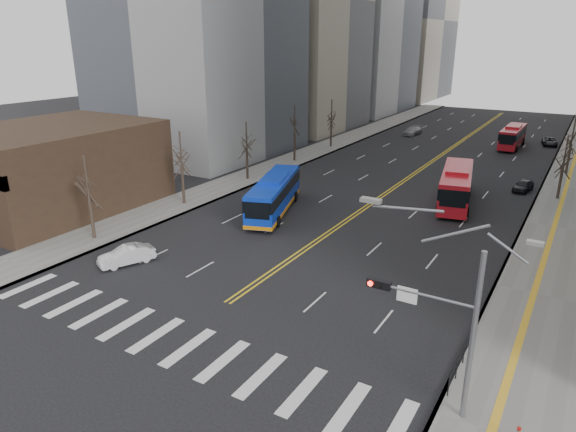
# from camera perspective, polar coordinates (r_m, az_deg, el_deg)

# --- Properties ---
(ground) EXTENTS (220.00, 220.00, 0.00)m
(ground) POSITION_cam_1_polar(r_m,az_deg,el_deg) (29.84, -12.77, -13.41)
(ground) COLOR black
(sidewalk_right) EXTENTS (7.00, 130.00, 0.15)m
(sidewalk_right) POSITION_cam_1_polar(r_m,az_deg,el_deg) (64.65, 29.38, 2.60)
(sidewalk_right) COLOR slate
(sidewalk_right) RESTS_ON ground
(sidewalk_left) EXTENTS (5.00, 130.00, 0.15)m
(sidewalk_left) POSITION_cam_1_polar(r_m,az_deg,el_deg) (73.30, 1.96, 6.80)
(sidewalk_left) COLOR slate
(sidewalk_left) RESTS_ON ground
(crosswalk) EXTENTS (26.70, 4.00, 0.01)m
(crosswalk) POSITION_cam_1_polar(r_m,az_deg,el_deg) (29.84, -12.77, -13.40)
(crosswalk) COLOR silver
(crosswalk) RESTS_ON ground
(centerline) EXTENTS (0.55, 100.00, 0.01)m
(centerline) POSITION_cam_1_polar(r_m,az_deg,el_deg) (76.56, 16.64, 6.49)
(centerline) COLOR gold
(centerline) RESTS_ON ground
(storefront) EXTENTS (14.00, 18.00, 8.00)m
(storefront) POSITION_cam_1_polar(r_m,az_deg,el_deg) (54.41, -24.64, 4.90)
(storefront) COLOR #302218
(storefront) RESTS_ON ground
(signal_mast) EXTENTS (5.37, 0.37, 9.39)m
(signal_mast) POSITION_cam_1_polar(r_m,az_deg,el_deg) (22.96, 16.52, -10.28)
(signal_mast) COLOR gray
(signal_mast) RESTS_ON ground
(pedestrian_railing) EXTENTS (0.06, 6.06, 1.02)m
(pedestrian_railing) POSITION_cam_1_polar(r_m,az_deg,el_deg) (28.32, 18.98, -14.03)
(pedestrian_railing) COLOR black
(pedestrian_railing) RESTS_ON sidewalk_right
(street_trees) EXTENTS (35.20, 47.20, 7.60)m
(street_trees) POSITION_cam_1_polar(r_m,az_deg,el_deg) (59.05, 5.05, 8.45)
(street_trees) COLOR #31271E
(street_trees) RESTS_ON ground
(blue_bus) EXTENTS (6.32, 12.31, 3.53)m
(blue_bus) POSITION_cam_1_polar(r_m,az_deg,el_deg) (48.63, -1.55, 2.50)
(blue_bus) COLOR #0D34CB
(blue_bus) RESTS_ON ground
(red_bus_near) EXTENTS (4.92, 12.14, 3.74)m
(red_bus_near) POSITION_cam_1_polar(r_m,az_deg,el_deg) (53.76, 18.18, 3.41)
(red_bus_near) COLOR #B0121D
(red_bus_near) RESTS_ON ground
(red_bus_far) EXTENTS (2.74, 10.55, 3.36)m
(red_bus_far) POSITION_cam_1_polar(r_m,az_deg,el_deg) (85.44, 23.70, 8.23)
(red_bus_far) COLOR #B0121D
(red_bus_far) RESTS_ON ground
(car_white) EXTENTS (2.97, 4.30, 1.34)m
(car_white) POSITION_cam_1_polar(r_m,az_deg,el_deg) (39.73, -17.50, -4.18)
(car_white) COLOR silver
(car_white) RESTS_ON ground
(car_dark_mid) EXTENTS (2.09, 3.82, 1.23)m
(car_dark_mid) POSITION_cam_1_polar(r_m,az_deg,el_deg) (61.39, 24.69, 3.08)
(car_dark_mid) COLOR black
(car_dark_mid) RESTS_ON ground
(car_silver) EXTENTS (2.34, 4.98, 1.40)m
(car_silver) POSITION_cam_1_polar(r_m,az_deg,el_deg) (91.64, 13.68, 9.20)
(car_silver) COLOR gray
(car_silver) RESTS_ON ground
(car_dark_far) EXTENTS (2.73, 4.68, 1.22)m
(car_dark_far) POSITION_cam_1_polar(r_m,az_deg,el_deg) (89.75, 27.07, 7.38)
(car_dark_far) COLOR black
(car_dark_far) RESTS_ON ground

